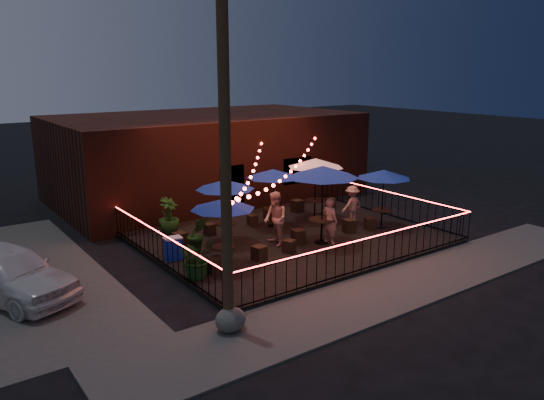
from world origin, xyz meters
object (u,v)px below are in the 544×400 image
Objects in this scene: cafe_table_0 at (223,205)px; cafe_table_3 at (273,174)px; cooler at (173,248)px; boulder at (231,320)px; utility_pole at (225,167)px; cafe_table_4 at (384,175)px; cafe_table_5 at (316,164)px; cafe_table_2 at (323,173)px; cafe_table_1 at (225,185)px.

cafe_table_3 reaches higher than cafe_table_0.
cooler reaches higher than boulder.
cooler is (-4.78, -1.14, -1.69)m from cafe_table_3.
cafe_table_4 is at bearing 21.15° from utility_pole.
cafe_table_5 is at bearing 117.30° from cafe_table_4.
cafe_table_2 reaches higher than cafe_table_4.
cafe_table_0 is at bearing -144.91° from cafe_table_3.
cafe_table_1 is 6.15m from cafe_table_4.
boulder is (-5.68, -6.13, -1.89)m from cafe_table_3.
cafe_table_2 is at bearing -10.58° from cooler.
cafe_table_4 is (3.12, 0.06, -0.45)m from cafe_table_2.
cafe_table_0 is 1.06× the size of cafe_table_3.
cafe_table_5 is at bearing 14.85° from cooler.
utility_pole is 3.13× the size of cafe_table_5.
utility_pole is at bearing -158.85° from cafe_table_4.
cafe_table_3 is (2.52, 0.65, 0.00)m from cafe_table_1.
cafe_table_2 reaches higher than cooler.
cafe_table_5 is at bearing -2.31° from cafe_table_3.
cooler is (0.90, 4.90, -3.47)m from utility_pole.
utility_pole is 10.74× the size of cooler.
cafe_table_3 is 8.56m from boulder.
cafe_table_2 is 3.70× the size of cooler.
cafe_table_3 is at bearing 177.69° from cafe_table_5.
cafe_table_0 is at bearing 60.92° from utility_pole.
cafe_table_1 is 3.39m from cafe_table_2.
cafe_table_1 and cafe_table_3 have the same top height.
boulder is (-0.90, -4.98, -0.20)m from cooler.
cafe_table_5 is 3.42× the size of cooler.
cafe_table_3 is 0.93× the size of cafe_table_4.
cafe_table_5 reaches higher than cafe_table_3.
cafe_table_2 reaches higher than cafe_table_0.
cafe_table_4 is (5.84, -1.91, 0.00)m from cafe_table_1.
cafe_table_1 is at bearing 57.48° from cafe_table_0.
cafe_table_3 is at bearing 14.57° from cafe_table_1.
cooler is at bearing -166.57° from cafe_table_3.
cafe_table_2 is at bearing 30.16° from utility_pole.
boulder is at bearing -141.94° from cafe_table_5.
cafe_table_5 reaches higher than cafe_table_0.
utility_pole reaches higher than cafe_table_3.
cafe_table_1 reaches higher than boulder.
cafe_table_1 reaches higher than cooler.
cafe_table_0 is 4.32m from boulder.
cafe_table_2 reaches higher than cafe_table_1.
cooler is (-6.82, -1.06, -1.89)m from cafe_table_5.
cafe_table_3 is 2.95× the size of boulder.
cafe_table_4 is at bearing -62.70° from cafe_table_5.
cafe_table_1 is 1.03× the size of cafe_table_5.
utility_pole is 8.49m from cafe_table_3.
cafe_table_1 is at bearing 60.00° from boulder.
cafe_table_2 is at bearing -85.59° from cafe_table_3.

